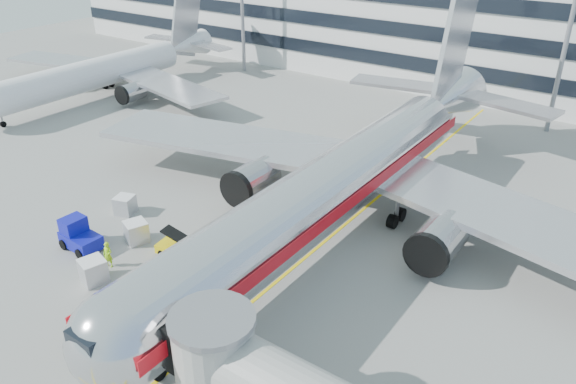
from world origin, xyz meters
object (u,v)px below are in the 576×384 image
Objects in this scene: belt_loader at (184,250)px; baggage_tug at (79,236)px; main_jet at (349,176)px; cargo_container_front at (93,271)px; cargo_container_left at (125,205)px; cargo_container_right at (136,232)px; ramp_worker at (108,255)px.

belt_loader is 7.92m from baggage_tug.
main_jet reaches higher than cargo_container_front.
main_jet is 26.57× the size of cargo_container_front.
cargo_container_left is at bearing 127.06° from cargo_container_front.
cargo_container_front is (-9.95, -16.18, -3.41)m from main_jet.
ramp_worker is at bearing -74.20° from cargo_container_right.
cargo_container_right is (2.71, 2.99, -0.20)m from baggage_tug.
main_jet reaches higher than cargo_container_right.
belt_loader reaches higher than cargo_container_right.
belt_loader reaches higher than ramp_worker.
cargo_container_front is (-2.88, -5.49, 0.24)m from belt_loader.
ramp_worker is (-3.46, -3.81, 0.38)m from belt_loader.
baggage_tug is 4.04m from cargo_container_right.
baggage_tug is 1.62× the size of cargo_container_right.
cargo_container_left is (-1.32, 5.33, -0.26)m from baggage_tug.
cargo_container_front reaches higher than cargo_container_right.
main_jet is 15.94× the size of baggage_tug.
belt_loader is 1.37× the size of baggage_tug.
cargo_container_left is at bearing -150.29° from main_jet.
main_jet is at bearing 56.51° from belt_loader.
baggage_tug reaches higher than cargo_container_right.
ramp_worker is (3.65, -0.33, -0.06)m from baggage_tug.
cargo_container_front is 1.00× the size of ramp_worker.
main_jet is at bearing 44.98° from baggage_tug.
cargo_container_right is at bearing 47.83° from baggage_tug.
baggage_tug is 5.49m from cargo_container_left.
cargo_container_right is (-4.40, -0.49, 0.23)m from belt_loader.
baggage_tug is at bearing -132.17° from cargo_container_right.
cargo_container_left is 0.93× the size of cargo_container_front.
cargo_container_front reaches higher than cargo_container_left.
cargo_container_front is at bearing -25.43° from baggage_tug.
belt_loader is at bearing 62.32° from cargo_container_front.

